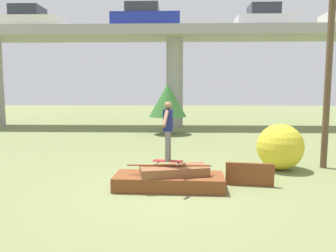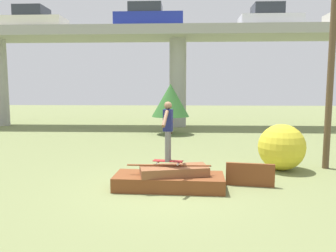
{
  "view_description": "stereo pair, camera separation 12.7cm",
  "coord_description": "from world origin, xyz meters",
  "px_view_note": "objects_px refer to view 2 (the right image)",
  "views": [
    {
      "loc": [
        0.22,
        -8.15,
        2.57
      ],
      "look_at": [
        -0.03,
        0.04,
        1.61
      ],
      "focal_mm": 35.0,
      "sensor_mm": 36.0,
      "label": 1
    },
    {
      "loc": [
        0.35,
        -8.14,
        2.57
      ],
      "look_at": [
        -0.03,
        0.04,
        1.61
      ],
      "focal_mm": 35.0,
      "sensor_mm": 36.0,
      "label": 2
    }
  ],
  "objects_px": {
    "car_on_overpass_mid": "(34,20)",
    "car_on_overpass_right": "(148,18)",
    "car_on_overpass_far_right": "(269,18)",
    "tree_behind_left": "(170,100)",
    "skateboard": "(168,161)",
    "skater": "(168,127)",
    "utility_pole": "(333,39)",
    "bush_yellow_flowering": "(282,147)"
  },
  "relations": [
    {
      "from": "car_on_overpass_mid",
      "to": "car_on_overpass_right",
      "type": "height_order",
      "value": "car_on_overpass_right"
    },
    {
      "from": "car_on_overpass_mid",
      "to": "utility_pole",
      "type": "height_order",
      "value": "utility_pole"
    },
    {
      "from": "skateboard",
      "to": "skater",
      "type": "relative_size",
      "value": 0.52
    },
    {
      "from": "skateboard",
      "to": "utility_pole",
      "type": "bearing_deg",
      "value": 25.08
    },
    {
      "from": "car_on_overpass_right",
      "to": "car_on_overpass_mid",
      "type": "bearing_deg",
      "value": -179.67
    },
    {
      "from": "car_on_overpass_mid",
      "to": "bush_yellow_flowering",
      "type": "xyz_separation_m",
      "value": [
        12.69,
        -11.06,
        -6.2
      ]
    },
    {
      "from": "skateboard",
      "to": "car_on_overpass_mid",
      "type": "height_order",
      "value": "car_on_overpass_mid"
    },
    {
      "from": "car_on_overpass_far_right",
      "to": "tree_behind_left",
      "type": "bearing_deg",
      "value": -149.47
    },
    {
      "from": "utility_pole",
      "to": "car_on_overpass_right",
      "type": "bearing_deg",
      "value": 122.18
    },
    {
      "from": "utility_pole",
      "to": "skater",
      "type": "bearing_deg",
      "value": -154.92
    },
    {
      "from": "skater",
      "to": "car_on_overpass_right",
      "type": "xyz_separation_m",
      "value": [
        -1.86,
        13.15,
        5.39
      ]
    },
    {
      "from": "car_on_overpass_mid",
      "to": "tree_behind_left",
      "type": "xyz_separation_m",
      "value": [
        8.91,
        -3.2,
        -5.04
      ]
    },
    {
      "from": "car_on_overpass_right",
      "to": "bush_yellow_flowering",
      "type": "xyz_separation_m",
      "value": [
        5.32,
        -11.11,
        -6.25
      ]
    },
    {
      "from": "skateboard",
      "to": "utility_pole",
      "type": "height_order",
      "value": "utility_pole"
    },
    {
      "from": "skateboard",
      "to": "car_on_overpass_far_right",
      "type": "height_order",
      "value": "car_on_overpass_far_right"
    },
    {
      "from": "car_on_overpass_far_right",
      "to": "bush_yellow_flowering",
      "type": "relative_size",
      "value": 2.63
    },
    {
      "from": "car_on_overpass_mid",
      "to": "tree_behind_left",
      "type": "relative_size",
      "value": 1.36
    },
    {
      "from": "utility_pole",
      "to": "tree_behind_left",
      "type": "distance_m",
      "value": 9.49
    },
    {
      "from": "car_on_overpass_far_right",
      "to": "tree_behind_left",
      "type": "height_order",
      "value": "car_on_overpass_far_right"
    },
    {
      "from": "skater",
      "to": "car_on_overpass_far_right",
      "type": "xyz_separation_m",
      "value": [
        5.81,
        13.52,
        5.37
      ]
    },
    {
      "from": "tree_behind_left",
      "to": "car_on_overpass_right",
      "type": "bearing_deg",
      "value": 115.4
    },
    {
      "from": "car_on_overpass_right",
      "to": "utility_pole",
      "type": "height_order",
      "value": "utility_pole"
    },
    {
      "from": "utility_pole",
      "to": "bush_yellow_flowering",
      "type": "xyz_separation_m",
      "value": [
        -1.49,
        -0.27,
        -3.33
      ]
    },
    {
      "from": "car_on_overpass_right",
      "to": "utility_pole",
      "type": "distance_m",
      "value": 13.13
    },
    {
      "from": "skateboard",
      "to": "car_on_overpass_right",
      "type": "height_order",
      "value": "car_on_overpass_right"
    },
    {
      "from": "skater",
      "to": "skateboard",
      "type": "bearing_deg",
      "value": -141.34
    },
    {
      "from": "skateboard",
      "to": "skater",
      "type": "distance_m",
      "value": 0.88
    },
    {
      "from": "skater",
      "to": "utility_pole",
      "type": "xyz_separation_m",
      "value": [
        4.96,
        2.32,
        2.48
      ]
    },
    {
      "from": "skater",
      "to": "car_on_overpass_mid",
      "type": "height_order",
      "value": "car_on_overpass_mid"
    },
    {
      "from": "car_on_overpass_mid",
      "to": "car_on_overpass_right",
      "type": "xyz_separation_m",
      "value": [
        7.37,
        0.04,
        0.05
      ]
    },
    {
      "from": "car_on_overpass_far_right",
      "to": "tree_behind_left",
      "type": "relative_size",
      "value": 1.36
    },
    {
      "from": "skateboard",
      "to": "car_on_overpass_far_right",
      "type": "xyz_separation_m",
      "value": [
        5.81,
        13.52,
        6.25
      ]
    },
    {
      "from": "car_on_overpass_mid",
      "to": "car_on_overpass_right",
      "type": "distance_m",
      "value": 7.37
    },
    {
      "from": "skater",
      "to": "car_on_overpass_right",
      "type": "bearing_deg",
      "value": 98.03
    },
    {
      "from": "car_on_overpass_mid",
      "to": "car_on_overpass_far_right",
      "type": "distance_m",
      "value": 15.04
    },
    {
      "from": "bush_yellow_flowering",
      "to": "skateboard",
      "type": "bearing_deg",
      "value": -149.44
    },
    {
      "from": "tree_behind_left",
      "to": "bush_yellow_flowering",
      "type": "height_order",
      "value": "tree_behind_left"
    },
    {
      "from": "car_on_overpass_right",
      "to": "skateboard",
      "type": "bearing_deg",
      "value": -81.97
    },
    {
      "from": "car_on_overpass_far_right",
      "to": "utility_pole",
      "type": "xyz_separation_m",
      "value": [
        -0.85,
        -11.2,
        -2.9
      ]
    },
    {
      "from": "car_on_overpass_mid",
      "to": "tree_behind_left",
      "type": "bearing_deg",
      "value": -19.77
    },
    {
      "from": "car_on_overpass_far_right",
      "to": "car_on_overpass_mid",
      "type": "bearing_deg",
      "value": -178.43
    },
    {
      "from": "bush_yellow_flowering",
      "to": "skater",
      "type": "bearing_deg",
      "value": -149.44
    }
  ]
}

